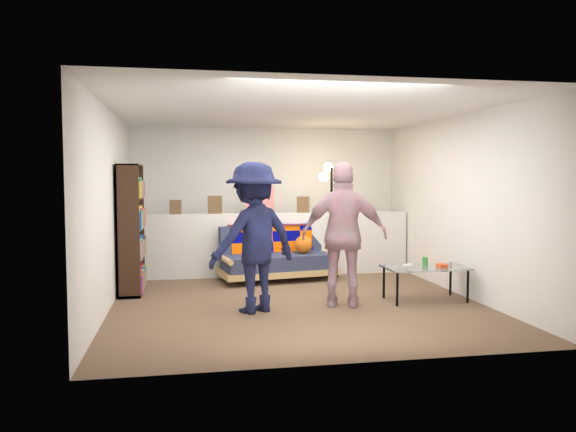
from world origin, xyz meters
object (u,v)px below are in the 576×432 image
object	(u,v)px
bookshelf	(131,233)
coffee_table	(426,269)
floor_lamp	(331,196)
person_left	(254,237)
person_right	(344,235)
futon_sofa	(277,257)

from	to	relation	value
bookshelf	coffee_table	bearing A→B (deg)	-17.78
floor_lamp	person_left	distance (m)	2.62
bookshelf	person_right	distance (m)	2.93
person_left	person_right	xyz separation A→B (m)	(1.11, 0.06, 0.00)
coffee_table	floor_lamp	size ratio (longest dim) A/B	0.58
person_left	person_right	size ratio (longest dim) A/B	1.00
floor_lamp	person_left	xyz separation A→B (m)	(-1.48, -2.12, -0.40)
futon_sofa	bookshelf	bearing A→B (deg)	-164.43
futon_sofa	coffee_table	bearing A→B (deg)	-47.64
futon_sofa	person_right	world-z (taller)	person_right
coffee_table	person_right	xyz separation A→B (m)	(-1.11, -0.13, 0.47)
coffee_table	person_left	bearing A→B (deg)	-175.21
person_right	floor_lamp	bearing A→B (deg)	-83.21
futon_sofa	coffee_table	xyz separation A→B (m)	(1.62, -1.78, 0.06)
futon_sofa	floor_lamp	bearing A→B (deg)	9.79
person_right	bookshelf	bearing A→B (deg)	-9.75
bookshelf	floor_lamp	world-z (taller)	floor_lamp
bookshelf	person_right	bearing A→B (deg)	-26.80
coffee_table	bookshelf	bearing A→B (deg)	162.22
futon_sofa	floor_lamp	xyz separation A→B (m)	(0.88, 0.15, 0.93)
floor_lamp	person_right	bearing A→B (deg)	-100.26
futon_sofa	coffee_table	size ratio (longest dim) A/B	1.76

